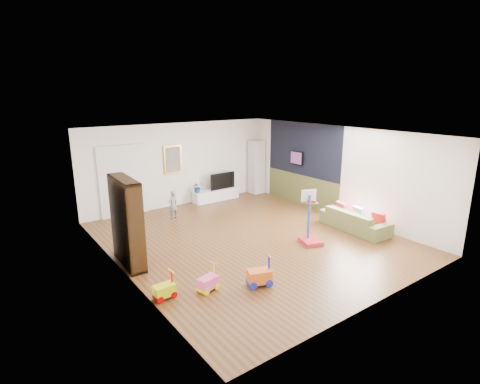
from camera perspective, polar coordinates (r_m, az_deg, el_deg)
floor at (r=9.70m, az=1.40°, el=-7.08°), size 6.50×7.50×0.00m
ceiling at (r=9.04m, az=1.51°, el=9.00°), size 6.50×7.50×0.00m
wall_back at (r=12.39m, az=-9.18°, el=4.14°), size 6.50×0.00×2.70m
wall_front at (r=6.83m, az=21.07°, el=-5.67°), size 6.50×0.00×2.70m
wall_left at (r=7.81m, az=-17.86°, el=-2.83°), size 0.00×7.50×2.70m
wall_right at (r=11.50m, az=14.44°, el=3.01°), size 0.00×7.50×2.70m
navy_accent at (r=12.32m, az=9.53°, el=6.42°), size 0.01×3.20×1.70m
olive_wainscot at (r=12.59m, az=9.27°, el=0.34°), size 0.01×3.20×1.00m
doorway at (r=11.70m, az=-17.33°, el=1.50°), size 1.45×0.06×2.10m
painting_back at (r=12.21m, az=-10.18°, el=4.89°), size 0.62×0.06×0.92m
artwork_right at (r=12.46m, az=8.60°, el=5.16°), size 0.04×0.56×0.46m
media_console at (r=13.00m, az=-3.72°, el=-0.42°), size 1.68×0.44×0.39m
tall_cabinet at (r=13.80m, az=2.52°, el=3.83°), size 0.46×0.46×1.95m
bookshelf at (r=8.35m, az=-16.87°, el=-4.41°), size 0.41×1.33×1.92m
sofa at (r=10.63m, az=17.06°, el=-4.11°), size 0.86×1.98×0.57m
basketball_hoop at (r=9.33m, az=10.88°, el=-3.88°), size 0.61×0.68×1.34m
ride_on_yellow at (r=7.10m, az=-11.50°, el=-13.83°), size 0.39×0.25×0.51m
ride_on_orange at (r=7.37m, az=2.98°, el=-11.96°), size 0.52×0.42×0.61m
ride_on_pink at (r=7.24m, az=-4.94°, el=-12.94°), size 0.44×0.33×0.52m
child at (r=11.21m, az=-10.19°, el=-1.93°), size 0.35×0.27×0.85m
tv at (r=13.01m, az=-2.90°, el=1.79°), size 0.98×0.17×0.56m
vase_plant at (r=12.53m, az=-6.50°, el=0.77°), size 0.36×0.31×0.38m
pillow_left at (r=10.42m, az=20.36°, el=-3.84°), size 0.14×0.36×0.35m
pillow_center at (r=10.72m, az=17.66°, el=-3.08°), size 0.16×0.37×0.35m
pillow_right at (r=11.02m, az=15.27°, el=-2.41°), size 0.19×0.39×0.37m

